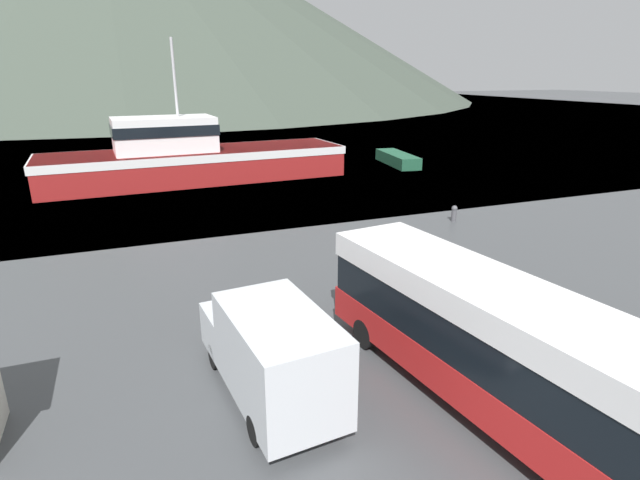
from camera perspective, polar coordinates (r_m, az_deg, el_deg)
The scene contains 7 objects.
water_surface at distance 144.74m, azimuth -18.94°, elevation 14.44°, with size 240.00×240.00×0.00m, color slate.
tour_bus at distance 12.99m, azimuth 18.54°, elevation -10.47°, with size 3.79×10.62×3.23m.
delivery_van at distance 12.76m, azimuth -5.61°, elevation -12.47°, with size 2.60×5.68×2.57m.
fishing_boat at distance 39.82m, azimuth -14.53°, elevation 9.17°, with size 22.87×7.15×10.33m.
storage_bin at distance 15.94m, azimuth 29.31°, elevation -10.79°, with size 1.25×1.03×1.45m.
small_boat at distance 46.49m, azimuth 8.84°, elevation 9.15°, with size 2.72×6.79×1.01m.
mooring_bollard at distance 28.93m, azimuth 15.08°, elevation 3.03°, with size 0.33×0.33×0.90m.
Camera 1 is at (-7.64, -1.23, 7.90)m, focal length 28.00 mm.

